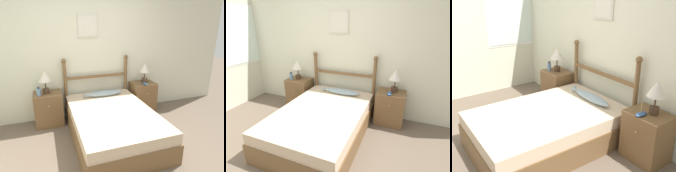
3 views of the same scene
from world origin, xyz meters
The scene contains 11 objects.
ground_plane centered at (0.00, 0.00, 0.00)m, with size 16.00×16.00×0.00m, color brown.
wall_back centered at (0.00, 1.73, 1.28)m, with size 6.40×0.08×2.55m.
bed centered at (0.17, 0.67, 0.24)m, with size 1.31×1.96×0.48m.
headboard centered at (0.17, 1.62, 0.68)m, with size 1.34×0.09×1.21m.
nightstand_left centered at (-0.81, 1.47, 0.31)m, with size 0.50×0.42×0.62m.
nightstand_right centered at (1.14, 1.47, 0.31)m, with size 0.50×0.42×0.62m.
table_lamp_left centered at (-0.82, 1.48, 0.90)m, with size 0.22×0.22×0.41m.
table_lamp_right centered at (1.17, 1.50, 0.90)m, with size 0.22×0.22×0.41m.
bottle centered at (-0.95, 1.40, 0.69)m, with size 0.07×0.07×0.17m.
model_boat centered at (1.11, 1.34, 0.64)m, with size 0.08×0.17×0.16m.
fish_pillow centered at (0.23, 1.35, 0.53)m, with size 0.75×0.15×0.10m.
Camera 2 is at (1.34, -1.53, 1.81)m, focal length 28.00 mm.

